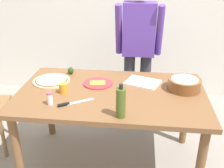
{
  "coord_description": "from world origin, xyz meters",
  "views": [
    {
      "loc": [
        0.24,
        -2.03,
        1.78
      ],
      "look_at": [
        0.0,
        0.05,
        0.81
      ],
      "focal_mm": 43.0,
      "sensor_mm": 36.0,
      "label": 1
    }
  ],
  "objects_px": {
    "cutting_board_white": "(143,82)",
    "chef_knife": "(71,103)",
    "popcorn_bowl": "(184,83)",
    "cup_orange": "(63,88)",
    "dining_table": "(111,101)",
    "salt_shaker": "(50,98)",
    "avocado": "(71,71)",
    "person_cook": "(138,46)",
    "plate_with_slice": "(98,83)",
    "olive_oil_bottle": "(121,103)",
    "pizza_raw_on_board": "(52,80)"
  },
  "relations": [
    {
      "from": "popcorn_bowl",
      "to": "chef_knife",
      "type": "xyz_separation_m",
      "value": [
        -0.9,
        -0.36,
        -0.05
      ]
    },
    {
      "from": "popcorn_bowl",
      "to": "cutting_board_white",
      "type": "distance_m",
      "value": 0.37
    },
    {
      "from": "pizza_raw_on_board",
      "to": "popcorn_bowl",
      "type": "bearing_deg",
      "value": -1.74
    },
    {
      "from": "cup_orange",
      "to": "chef_knife",
      "type": "distance_m",
      "value": 0.22
    },
    {
      "from": "pizza_raw_on_board",
      "to": "plate_with_slice",
      "type": "relative_size",
      "value": 1.3
    },
    {
      "from": "popcorn_bowl",
      "to": "cup_orange",
      "type": "height_order",
      "value": "popcorn_bowl"
    },
    {
      "from": "plate_with_slice",
      "to": "cutting_board_white",
      "type": "xyz_separation_m",
      "value": [
        0.4,
        0.08,
        -0.0
      ]
    },
    {
      "from": "pizza_raw_on_board",
      "to": "cup_orange",
      "type": "xyz_separation_m",
      "value": [
        0.17,
        -0.21,
        0.03
      ]
    },
    {
      "from": "popcorn_bowl",
      "to": "salt_shaker",
      "type": "relative_size",
      "value": 2.64
    },
    {
      "from": "cutting_board_white",
      "to": "person_cook",
      "type": "bearing_deg",
      "value": 96.34
    },
    {
      "from": "person_cook",
      "to": "chef_knife",
      "type": "xyz_separation_m",
      "value": [
        -0.49,
        -1.0,
        -0.17
      ]
    },
    {
      "from": "popcorn_bowl",
      "to": "salt_shaker",
      "type": "distance_m",
      "value": 1.13
    },
    {
      "from": "cutting_board_white",
      "to": "avocado",
      "type": "relative_size",
      "value": 4.29
    },
    {
      "from": "person_cook",
      "to": "olive_oil_bottle",
      "type": "relative_size",
      "value": 6.33
    },
    {
      "from": "cup_orange",
      "to": "cutting_board_white",
      "type": "distance_m",
      "value": 0.72
    },
    {
      "from": "salt_shaker",
      "to": "dining_table",
      "type": "bearing_deg",
      "value": 31.53
    },
    {
      "from": "plate_with_slice",
      "to": "cup_orange",
      "type": "height_order",
      "value": "cup_orange"
    },
    {
      "from": "chef_knife",
      "to": "olive_oil_bottle",
      "type": "bearing_deg",
      "value": -19.31
    },
    {
      "from": "person_cook",
      "to": "cup_orange",
      "type": "bearing_deg",
      "value": -126.46
    },
    {
      "from": "dining_table",
      "to": "olive_oil_bottle",
      "type": "relative_size",
      "value": 6.25
    },
    {
      "from": "cup_orange",
      "to": "salt_shaker",
      "type": "distance_m",
      "value": 0.22
    },
    {
      "from": "plate_with_slice",
      "to": "chef_knife",
      "type": "distance_m",
      "value": 0.41
    },
    {
      "from": "dining_table",
      "to": "popcorn_bowl",
      "type": "bearing_deg",
      "value": 10.59
    },
    {
      "from": "dining_table",
      "to": "olive_oil_bottle",
      "type": "xyz_separation_m",
      "value": [
        0.11,
        -0.39,
        0.2
      ]
    },
    {
      "from": "cup_orange",
      "to": "chef_knife",
      "type": "xyz_separation_m",
      "value": [
        0.12,
        -0.19,
        -0.04
      ]
    },
    {
      "from": "cutting_board_white",
      "to": "dining_table",
      "type": "bearing_deg",
      "value": -141.03
    },
    {
      "from": "person_cook",
      "to": "plate_with_slice",
      "type": "xyz_separation_m",
      "value": [
        -0.34,
        -0.62,
        -0.17
      ]
    },
    {
      "from": "dining_table",
      "to": "cup_orange",
      "type": "relative_size",
      "value": 18.82
    },
    {
      "from": "avocado",
      "to": "cutting_board_white",
      "type": "bearing_deg",
      "value": -10.81
    },
    {
      "from": "olive_oil_bottle",
      "to": "cup_orange",
      "type": "height_order",
      "value": "olive_oil_bottle"
    },
    {
      "from": "person_cook",
      "to": "cutting_board_white",
      "type": "xyz_separation_m",
      "value": [
        0.06,
        -0.54,
        -0.17
      ]
    },
    {
      "from": "pizza_raw_on_board",
      "to": "olive_oil_bottle",
      "type": "bearing_deg",
      "value": -38.09
    },
    {
      "from": "popcorn_bowl",
      "to": "cutting_board_white",
      "type": "relative_size",
      "value": 0.93
    },
    {
      "from": "person_cook",
      "to": "salt_shaker",
      "type": "height_order",
      "value": "person_cook"
    },
    {
      "from": "cup_orange",
      "to": "avocado",
      "type": "height_order",
      "value": "cup_orange"
    },
    {
      "from": "salt_shaker",
      "to": "chef_knife",
      "type": "bearing_deg",
      "value": 9.1
    },
    {
      "from": "olive_oil_bottle",
      "to": "salt_shaker",
      "type": "distance_m",
      "value": 0.57
    },
    {
      "from": "avocado",
      "to": "person_cook",
      "type": "bearing_deg",
      "value": 32.19
    },
    {
      "from": "dining_table",
      "to": "chef_knife",
      "type": "relative_size",
      "value": 6.15
    },
    {
      "from": "chef_knife",
      "to": "avocado",
      "type": "bearing_deg",
      "value": 104.8
    },
    {
      "from": "popcorn_bowl",
      "to": "avocado",
      "type": "distance_m",
      "value": 1.09
    },
    {
      "from": "person_cook",
      "to": "salt_shaker",
      "type": "relative_size",
      "value": 15.28
    },
    {
      "from": "cutting_board_white",
      "to": "chef_knife",
      "type": "bearing_deg",
      "value": -139.95
    },
    {
      "from": "salt_shaker",
      "to": "chef_knife",
      "type": "relative_size",
      "value": 0.41
    },
    {
      "from": "person_cook",
      "to": "salt_shaker",
      "type": "bearing_deg",
      "value": -122.28
    },
    {
      "from": "plate_with_slice",
      "to": "avocado",
      "type": "distance_m",
      "value": 0.37
    },
    {
      "from": "popcorn_bowl",
      "to": "cup_orange",
      "type": "bearing_deg",
      "value": -170.09
    },
    {
      "from": "olive_oil_bottle",
      "to": "cup_orange",
      "type": "bearing_deg",
      "value": 147.67
    },
    {
      "from": "salt_shaker",
      "to": "cutting_board_white",
      "type": "bearing_deg",
      "value": 34.46
    },
    {
      "from": "dining_table",
      "to": "plate_with_slice",
      "type": "relative_size",
      "value": 6.15
    }
  ]
}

